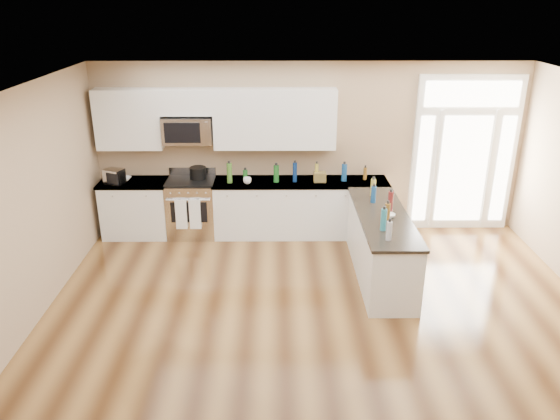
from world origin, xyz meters
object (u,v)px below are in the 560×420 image
kitchen_range (192,207)px  stockpot (198,172)px  toaster_oven (114,176)px  peninsula_cabinet (381,247)px

kitchen_range → stockpot: (0.12, 0.11, 0.57)m
kitchen_range → toaster_oven: (-1.18, -0.12, 0.58)m
stockpot → toaster_oven: 1.32m
peninsula_cabinet → stockpot: (-2.76, 1.56, 0.62)m
kitchen_range → stockpot: size_ratio=4.03×
toaster_oven → peninsula_cabinet: bearing=5.3°
kitchen_range → stockpot: bearing=43.5°
toaster_oven → kitchen_range: bearing=29.2°
stockpot → peninsula_cabinet: bearing=-29.5°
stockpot → toaster_oven: (-1.30, -0.23, 0.01)m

